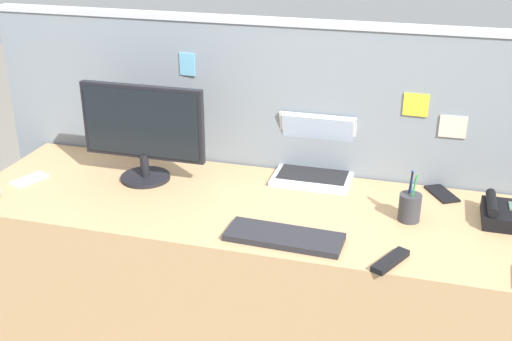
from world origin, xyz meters
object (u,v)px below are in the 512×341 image
Objects in this scene: desktop_monitor at (143,129)px; laptop at (315,161)px; cell_phone_black_slab at (442,194)px; pen_cup at (410,207)px; keyboard_main at (284,237)px; desk_phone at (508,214)px; tv_remote at (390,261)px; cell_phone_white_slab at (29,179)px.

desktop_monitor reaches higher than laptop.
pen_cup is at bearing -144.86° from cell_phone_black_slab.
desk_phone is at bearing 27.09° from keyboard_main.
desktop_monitor is 2.79× the size of pen_cup.
keyboard_main is 2.16× the size of pen_cup.
pen_cup reaches higher than desk_phone.
pen_cup is 1.10× the size of tv_remote.
cell_phone_black_slab is at bearing 143.81° from desk_phone.
cell_phone_white_slab is (-1.54, -0.08, -0.05)m from pen_cup.
desktop_monitor is 1.13m from tv_remote.
tv_remote reaches higher than cell_phone_black_slab.
tv_remote is (-0.04, -0.32, -0.04)m from pen_cup.
laptop is at bearing 143.92° from pen_cup.
tv_remote is at bearing -135.36° from cell_phone_black_slab.
keyboard_main reaches higher than cell_phone_white_slab.
pen_cup is at bearing -4.14° from desktop_monitor.
desk_phone is at bearing 73.17° from tv_remote.
tv_remote reaches higher than cell_phone_white_slab.
desktop_monitor reaches higher than cell_phone_black_slab.
desk_phone reaches higher than cell_phone_white_slab.
desk_phone is at bearing -66.59° from cell_phone_black_slab.
pen_cup is at bearing 35.44° from keyboard_main.
desktop_monitor is at bearing 39.07° from cell_phone_white_slab.
cell_phone_black_slab is (0.52, 0.52, -0.01)m from keyboard_main.
desktop_monitor is at bearing -161.98° from laptop.
keyboard_main is at bearing -155.11° from desk_phone.
pen_cup is 1.20× the size of cell_phone_black_slab.
laptop reaches higher than cell_phone_white_slab.
laptop is 1.72× the size of pen_cup.
cell_phone_white_slab is (-1.14, 0.19, -0.01)m from keyboard_main.
tv_remote is (1.50, -0.24, 0.01)m from cell_phone_white_slab.
tv_remote is at bearing -6.37° from keyboard_main.
cell_phone_black_slab is (0.52, -0.04, -0.06)m from laptop.
laptop is 0.50m from pen_cup.
tv_remote is (1.04, -0.40, -0.21)m from desktop_monitor.
cell_phone_black_slab is at bearing 101.82° from tv_remote.
cell_phone_black_slab is at bearing 47.10° from keyboard_main.
keyboard_main is 2.38× the size of tv_remote.
pen_cup is 0.32m from tv_remote.
pen_cup is at bearing 23.44° from cell_phone_white_slab.
desk_phone is (0.75, -0.21, -0.04)m from laptop.
desk_phone is at bearing -15.86° from laptop.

